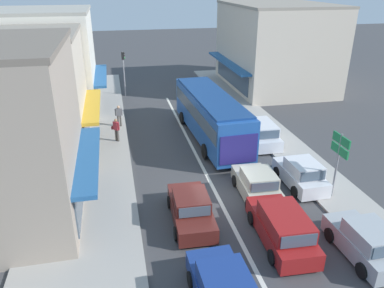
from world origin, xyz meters
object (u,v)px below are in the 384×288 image
at_px(pedestrian_browsing_midblock, 119,115).
at_px(parked_wagon_kerb_third, 260,133).
at_px(wagon_queue_far_back, 282,227).
at_px(sedan_behind_bus_near, 258,186).
at_px(city_bus, 211,114).
at_px(parked_hatchback_kerb_second, 301,174).
at_px(traffic_light_downstreet, 124,66).
at_px(parked_hatchback_kerb_front, 366,242).
at_px(pedestrian_with_handbag_near, 116,128).
at_px(sedan_behind_bus_mid, 191,209).
at_px(directional_road_sign, 339,151).

bearing_deg(pedestrian_browsing_midblock, parked_wagon_kerb_third, -27.60).
distance_m(wagon_queue_far_back, sedan_behind_bus_near, 3.66).
bearing_deg(parked_wagon_kerb_third, sedan_behind_bus_near, -112.13).
bearing_deg(city_bus, parked_hatchback_kerb_second, -67.05).
xyz_separation_m(sedan_behind_bus_near, parked_wagon_kerb_third, (2.69, 6.60, 0.08)).
bearing_deg(parked_hatchback_kerb_second, traffic_light_downstreet, 113.69).
bearing_deg(parked_hatchback_kerb_front, pedestrian_browsing_midblock, 119.00).
bearing_deg(parked_wagon_kerb_third, parked_hatchback_kerb_second, -89.77).
bearing_deg(pedestrian_browsing_midblock, wagon_queue_far_back, -67.25).
bearing_deg(parked_wagon_kerb_third, parked_hatchback_kerb_front, -90.42).
relative_size(sedan_behind_bus_near, pedestrian_with_handbag_near, 2.62).
height_order(city_bus, parked_wagon_kerb_third, city_bus).
relative_size(wagon_queue_far_back, traffic_light_downstreet, 1.09).
height_order(sedan_behind_bus_mid, pedestrian_with_handbag_near, pedestrian_with_handbag_near).
height_order(sedan_behind_bus_mid, wagon_queue_far_back, wagon_queue_far_back).
height_order(wagon_queue_far_back, parked_wagon_kerb_third, same).
xyz_separation_m(wagon_queue_far_back, parked_hatchback_kerb_second, (3.03, 4.25, -0.04)).
xyz_separation_m(sedan_behind_bus_mid, parked_hatchback_kerb_second, (6.53, 1.96, 0.05)).
height_order(wagon_queue_far_back, directional_road_sign, directional_road_sign).
distance_m(city_bus, parked_hatchback_kerb_second, 8.16).
height_order(city_bus, parked_hatchback_kerb_second, city_bus).
bearing_deg(traffic_light_downstreet, parked_wagon_kerb_third, -57.67).
bearing_deg(directional_road_sign, pedestrian_browsing_midblock, 129.95).
bearing_deg(sedan_behind_bus_mid, directional_road_sign, 3.29).
bearing_deg(wagon_queue_far_back, parked_hatchback_kerb_front, -28.39).
bearing_deg(pedestrian_with_handbag_near, parked_hatchback_kerb_second, -39.85).
xyz_separation_m(city_bus, pedestrian_browsing_midblock, (-6.23, 3.45, -0.81)).
xyz_separation_m(parked_hatchback_kerb_front, directional_road_sign, (1.13, 4.30, 1.99)).
distance_m(sedan_behind_bus_mid, parked_wagon_kerb_third, 10.28).
bearing_deg(directional_road_sign, sedan_behind_bus_mid, -176.71).
xyz_separation_m(wagon_queue_far_back, sedan_behind_bus_near, (0.32, 3.65, -0.08)).
bearing_deg(city_bus, wagon_queue_far_back, -89.40).
relative_size(parked_wagon_kerb_third, pedestrian_browsing_midblock, 2.80).
bearing_deg(pedestrian_with_handbag_near, city_bus, -5.45).
xyz_separation_m(wagon_queue_far_back, parked_hatchback_kerb_front, (2.92, -1.58, -0.04)).
xyz_separation_m(sedan_behind_bus_near, directional_road_sign, (3.73, -0.92, 2.04)).
relative_size(sedan_behind_bus_mid, parked_wagon_kerb_third, 0.94).
distance_m(directional_road_sign, pedestrian_with_handbag_near, 14.44).
bearing_deg(sedan_behind_bus_mid, pedestrian_with_handbag_near, 107.30).
relative_size(parked_wagon_kerb_third, traffic_light_downstreet, 1.09).
bearing_deg(city_bus, parked_wagon_kerb_third, -24.67).
bearing_deg(parked_wagon_kerb_third, sedan_behind_bus_mid, -129.26).
bearing_deg(parked_wagon_kerb_third, pedestrian_with_handbag_near, 167.95).
height_order(sedan_behind_bus_mid, pedestrian_browsing_midblock, pedestrian_browsing_midblock).
xyz_separation_m(sedan_behind_bus_mid, traffic_light_downstreet, (-1.99, 21.39, 2.19)).
height_order(parked_hatchback_kerb_front, traffic_light_downstreet, traffic_light_downstreet).
distance_m(parked_hatchback_kerb_second, directional_road_sign, 2.71).
relative_size(parked_hatchback_kerb_front, pedestrian_browsing_midblock, 2.29).
height_order(city_bus, pedestrian_with_handbag_near, city_bus).
height_order(parked_wagon_kerb_third, directional_road_sign, directional_road_sign).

